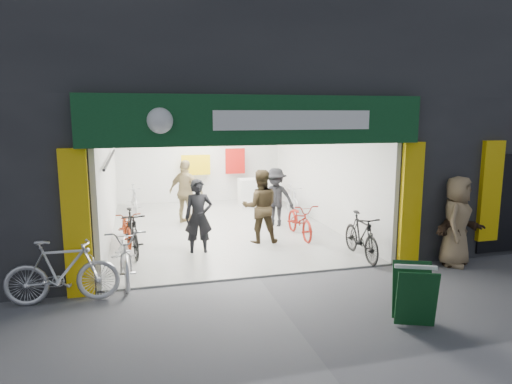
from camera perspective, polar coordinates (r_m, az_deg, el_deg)
name	(u,v)px	position (r m, az deg, el deg)	size (l,w,h in m)	color
ground	(259,278)	(9.06, 0.34, -10.69)	(60.00, 60.00, 0.00)	#56565B
building	(244,73)	(13.59, -1.53, 14.63)	(17.00, 10.27, 8.00)	#232326
bike_left_front	(125,252)	(9.17, -16.06, -7.25)	(0.72, 2.06, 1.08)	silver
bike_left_midfront	(132,232)	(10.71, -15.22, -4.91)	(0.48, 1.72, 1.03)	black
bike_left_midback	(127,227)	(11.60, -15.83, -4.26)	(0.57, 1.63, 0.85)	maroon
bike_left_back	(134,199)	(15.06, -14.96, -0.90)	(0.43, 1.54, 0.92)	silver
bike_right_front	(361,236)	(10.33, 13.01, -5.38)	(0.48, 1.70, 1.02)	black
bike_right_mid	(300,220)	(11.81, 5.51, -3.51)	(0.61, 1.76, 0.92)	maroon
bike_right_back	(292,200)	(14.44, 4.51, -0.95)	(0.45, 1.61, 0.97)	silver
parked_bike	(62,272)	(8.40, -23.05, -9.14)	(0.52, 1.85, 1.11)	silver
customer_a	(199,217)	(10.39, -7.19, -3.12)	(0.63, 0.41, 1.72)	black
customer_b	(260,207)	(11.14, 0.53, -1.86)	(0.89, 0.70, 1.84)	#322716
customer_c	(276,198)	(12.75, 2.46, -0.75)	(1.08, 0.62, 1.68)	black
customer_d	(186,192)	(13.25, -8.74, -0.04)	(1.09, 0.46, 1.87)	#927F55
pedestrian_near	(456,221)	(10.41, 23.75, -3.36)	(0.93, 0.60, 1.90)	#8F7553
pedestrian_far	(456,231)	(10.47, 23.74, -4.52)	(1.35, 0.43, 1.46)	#382619
sandwich_board	(414,293)	(7.43, 19.17, -11.85)	(0.77, 0.78, 0.90)	#0D3617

